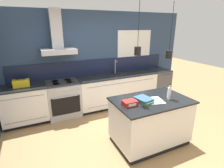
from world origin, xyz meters
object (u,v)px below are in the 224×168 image
book_stack (144,100)px  yellow_toolbox (21,83)px  dishwasher (158,83)px  oven_range (64,99)px  bottle_on_island (169,93)px  red_supply_box (130,103)px

book_stack → yellow_toolbox: size_ratio=1.07×
dishwasher → oven_range: bearing=-179.9°
oven_range → yellow_toolbox: 1.04m
oven_range → bottle_on_island: bottle_on_island is taller
dishwasher → red_supply_box: bearing=-139.1°
yellow_toolbox → dishwasher: bearing=-0.0°
book_stack → red_supply_box: bearing=-175.8°
oven_range → yellow_toolbox: yellow_toolbox is taller
oven_range → book_stack: (1.12, -1.86, 0.49)m
book_stack → red_supply_box: (-0.31, -0.02, 0.01)m
oven_range → red_supply_box: bearing=-66.6°
oven_range → book_stack: book_stack is taller
red_supply_box → book_stack: bearing=4.2°
dishwasher → book_stack: (-1.87, -1.86, 0.49)m
bottle_on_island → dishwasher: bearing=54.8°
oven_range → bottle_on_island: 2.59m
bottle_on_island → yellow_toolbox: bearing=142.0°
oven_range → red_supply_box: red_supply_box is taller
red_supply_box → yellow_toolbox: yellow_toolbox is taller
bottle_on_island → red_supply_box: (-0.80, 0.07, -0.08)m
oven_range → book_stack: 2.22m
oven_range → dishwasher: 2.99m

